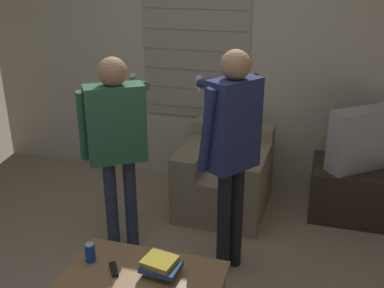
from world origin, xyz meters
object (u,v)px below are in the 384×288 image
(spare_remote, at_px, (114,269))
(person_right_standing, at_px, (232,139))
(soda_can, at_px, (90,252))
(coffee_table, at_px, (144,280))
(book_stack, at_px, (161,266))
(tv, at_px, (365,139))
(person_left_standing, at_px, (116,133))
(armchair_beige, at_px, (225,176))

(spare_remote, bearing_deg, person_right_standing, 21.27)
(spare_remote, bearing_deg, soda_can, 129.41)
(spare_remote, bearing_deg, coffee_table, -27.60)
(coffee_table, height_order, spare_remote, spare_remote)
(book_stack, bearing_deg, tv, 55.73)
(tv, bearing_deg, book_stack, 16.53)
(soda_can, bearing_deg, coffee_table, -4.85)
(coffee_table, xyz_separation_m, soda_can, (-0.38, 0.03, 0.11))
(book_stack, bearing_deg, spare_remote, -168.09)
(tv, bearing_deg, person_left_standing, -9.77)
(coffee_table, xyz_separation_m, book_stack, (0.10, 0.04, 0.10))
(book_stack, bearing_deg, soda_can, -179.19)
(person_right_standing, height_order, spare_remote, person_right_standing)
(person_right_standing, bearing_deg, spare_remote, 179.87)
(book_stack, xyz_separation_m, soda_can, (-0.47, -0.01, 0.01))
(tv, distance_m, soda_can, 2.56)
(coffee_table, bearing_deg, armchair_beige, 84.87)
(tv, bearing_deg, armchair_beige, -30.11)
(person_left_standing, distance_m, soda_can, 0.96)
(soda_can, xyz_separation_m, spare_remote, (0.19, -0.05, -0.05))
(person_left_standing, bearing_deg, person_right_standing, -35.06)
(person_left_standing, height_order, person_right_standing, person_right_standing)
(armchair_beige, distance_m, spare_remote, 1.76)
(armchair_beige, height_order, person_right_standing, person_right_standing)
(person_right_standing, height_order, soda_can, person_right_standing)
(tv, distance_m, spare_remote, 2.49)
(tv, relative_size, person_left_standing, 0.41)
(coffee_table, height_order, person_left_standing, person_left_standing)
(coffee_table, height_order, tv, tv)
(tv, height_order, spare_remote, tv)
(person_right_standing, xyz_separation_m, spare_remote, (-0.56, -0.82, -0.62))
(book_stack, distance_m, soda_can, 0.47)
(soda_can, bearing_deg, person_right_standing, 45.68)
(armchair_beige, bearing_deg, person_right_standing, 105.29)
(person_left_standing, distance_m, person_right_standing, 0.90)
(armchair_beige, bearing_deg, tv, -169.11)
(armchair_beige, xyz_separation_m, person_right_standing, (0.22, -0.91, 0.75))
(tv, distance_m, person_right_standing, 1.51)
(book_stack, distance_m, spare_remote, 0.30)
(tv, xyz_separation_m, spare_remote, (-1.55, -1.92, -0.32))
(tv, bearing_deg, coffee_table, 15.05)
(soda_can, relative_size, spare_remote, 0.97)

